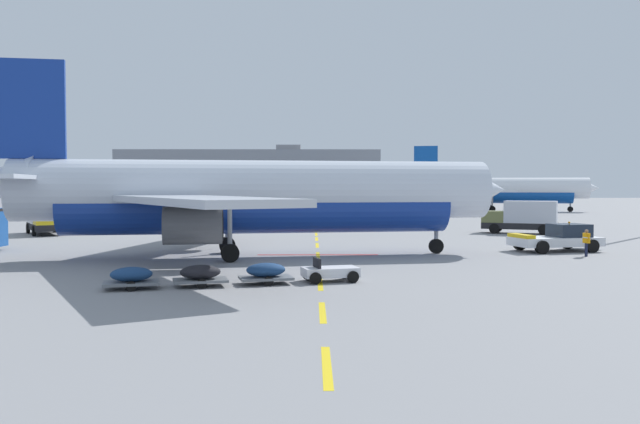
{
  "coord_description": "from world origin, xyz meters",
  "views": [
    {
      "loc": [
        17.64,
        -21.36,
        4.52
      ],
      "look_at": [
        18.2,
        27.66,
        2.62
      ],
      "focal_mm": 36.94,
      "sensor_mm": 36.0,
      "label": 1
    }
  ],
  "objects_px": {
    "ground_power_truck": "(44,217)",
    "baggage_train": "(234,274)",
    "pushback_tug": "(558,238)",
    "catering_truck": "(522,216)",
    "airliner_foreground": "(251,195)",
    "ground_crew_worker": "(586,241)",
    "airliner_mid_left": "(499,190)"
  },
  "relations": [
    {
      "from": "pushback_tug",
      "to": "catering_truck",
      "type": "height_order",
      "value": "catering_truck"
    },
    {
      "from": "airliner_mid_left",
      "to": "catering_truck",
      "type": "relative_size",
      "value": 4.63
    },
    {
      "from": "catering_truck",
      "to": "airliner_mid_left",
      "type": "bearing_deg",
      "value": 76.24
    },
    {
      "from": "airliner_foreground",
      "to": "ground_power_truck",
      "type": "relative_size",
      "value": 4.78
    },
    {
      "from": "ground_power_truck",
      "to": "baggage_train",
      "type": "bearing_deg",
      "value": -56.11
    },
    {
      "from": "ground_power_truck",
      "to": "ground_crew_worker",
      "type": "distance_m",
      "value": 47.77
    },
    {
      "from": "ground_power_truck",
      "to": "baggage_train",
      "type": "xyz_separation_m",
      "value": [
        21.89,
        -32.58,
        -1.11
      ]
    },
    {
      "from": "catering_truck",
      "to": "ground_power_truck",
      "type": "bearing_deg",
      "value": -179.64
    },
    {
      "from": "catering_truck",
      "to": "ground_crew_worker",
      "type": "distance_m",
      "value": 20.87
    },
    {
      "from": "airliner_mid_left",
      "to": "ground_crew_worker",
      "type": "height_order",
      "value": "airliner_mid_left"
    },
    {
      "from": "baggage_train",
      "to": "ground_crew_worker",
      "type": "bearing_deg",
      "value": 29.71
    },
    {
      "from": "airliner_foreground",
      "to": "ground_power_truck",
      "type": "distance_m",
      "value": 29.73
    },
    {
      "from": "pushback_tug",
      "to": "ground_power_truck",
      "type": "relative_size",
      "value": 0.89
    },
    {
      "from": "airliner_foreground",
      "to": "ground_power_truck",
      "type": "bearing_deg",
      "value": 136.51
    },
    {
      "from": "airliner_foreground",
      "to": "airliner_mid_left",
      "type": "bearing_deg",
      "value": 63.74
    },
    {
      "from": "baggage_train",
      "to": "ground_crew_worker",
      "type": "relative_size",
      "value": 6.62
    },
    {
      "from": "catering_truck",
      "to": "ground_power_truck",
      "type": "relative_size",
      "value": 1.01
    },
    {
      "from": "pushback_tug",
      "to": "baggage_train",
      "type": "xyz_separation_m",
      "value": [
        -20.76,
        -15.59,
        -0.37
      ]
    },
    {
      "from": "airliner_mid_left",
      "to": "ground_power_truck",
      "type": "bearing_deg",
      "value": -136.46
    },
    {
      "from": "airliner_foreground",
      "to": "baggage_train",
      "type": "relative_size",
      "value": 3.0
    },
    {
      "from": "airliner_foreground",
      "to": "airliner_mid_left",
      "type": "xyz_separation_m",
      "value": [
        37.92,
        76.88,
        -0.06
      ]
    },
    {
      "from": "catering_truck",
      "to": "ground_power_truck",
      "type": "distance_m",
      "value": 45.66
    },
    {
      "from": "ground_power_truck",
      "to": "airliner_mid_left",
      "type": "bearing_deg",
      "value": 43.54
    },
    {
      "from": "catering_truck",
      "to": "baggage_train",
      "type": "xyz_separation_m",
      "value": [
        -23.77,
        -32.86,
        -1.11
      ]
    },
    {
      "from": "pushback_tug",
      "to": "catering_truck",
      "type": "distance_m",
      "value": 17.55
    },
    {
      "from": "ground_power_truck",
      "to": "baggage_train",
      "type": "distance_m",
      "value": 39.26
    },
    {
      "from": "pushback_tug",
      "to": "ground_crew_worker",
      "type": "xyz_separation_m",
      "value": [
        0.53,
        -3.44,
        0.1
      ]
    },
    {
      "from": "catering_truck",
      "to": "baggage_train",
      "type": "bearing_deg",
      "value": -125.88
    },
    {
      "from": "airliner_foreground",
      "to": "pushback_tug",
      "type": "distance_m",
      "value": 21.64
    },
    {
      "from": "airliner_mid_left",
      "to": "pushback_tug",
      "type": "bearing_deg",
      "value": -102.86
    },
    {
      "from": "baggage_train",
      "to": "catering_truck",
      "type": "bearing_deg",
      "value": 54.12
    },
    {
      "from": "catering_truck",
      "to": "ground_power_truck",
      "type": "xyz_separation_m",
      "value": [
        -45.66,
        -0.28,
        0.0
      ]
    }
  ]
}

